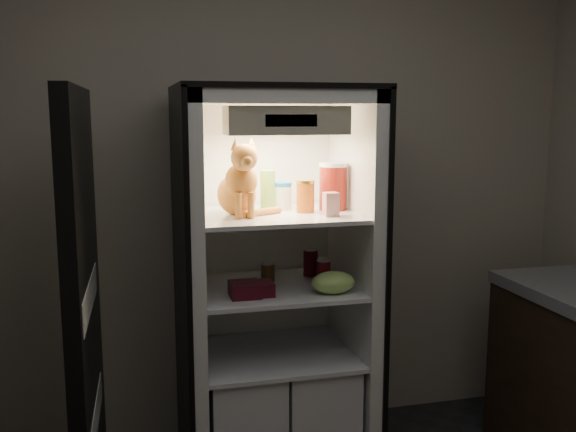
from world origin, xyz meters
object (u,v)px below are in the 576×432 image
object	(u,v)px
refrigerator	(273,312)
berry_box_right	(259,289)
mayo_tub	(282,196)
cream_carton	(331,204)
soda_can_a	(311,262)
condiment_jar	(268,271)
salsa_jar	(305,196)
soda_can_b	(324,269)
parmesan_shaker	(268,190)
tabby_cat	(239,186)
berry_box_left	(245,289)
pepper_jar	(333,186)
soda_can_c	(323,273)
grape_bag	(333,282)

from	to	relation	value
refrigerator	berry_box_right	world-z (taller)	refrigerator
mayo_tub	cream_carton	xyz separation A→B (m)	(0.17, -0.25, -0.01)
soda_can_a	condiment_jar	xyz separation A→B (m)	(-0.23, -0.05, -0.02)
salsa_jar	soda_can_b	xyz separation A→B (m)	(0.11, 0.06, -0.37)
cream_carton	soda_can_b	xyz separation A→B (m)	(0.03, 0.19, -0.35)
parmesan_shaker	cream_carton	size ratio (longest dim) A/B	1.79
tabby_cat	berry_box_left	world-z (taller)	tabby_cat
pepper_jar	soda_can_b	distance (m)	0.41
mayo_tub	soda_can_c	xyz separation A→B (m)	(0.16, -0.15, -0.35)
tabby_cat	parmesan_shaker	xyz separation A→B (m)	(0.16, 0.12, -0.04)
tabby_cat	condiment_jar	world-z (taller)	tabby_cat
salsa_jar	soda_can_a	bearing A→B (deg)	64.98
grape_bag	soda_can_b	bearing A→B (deg)	83.35
pepper_jar	soda_can_c	bearing A→B (deg)	-130.67
soda_can_c	condiment_jar	distance (m)	0.28
grape_bag	berry_box_right	world-z (taller)	grape_bag
parmesan_shaker	soda_can_b	size ratio (longest dim) A/B	1.73
soda_can_b	berry_box_left	bearing A→B (deg)	-156.07
tabby_cat	grape_bag	xyz separation A→B (m)	(0.40, -0.16, -0.43)
refrigerator	tabby_cat	xyz separation A→B (m)	(-0.17, -0.09, 0.63)
tabby_cat	mayo_tub	bearing A→B (deg)	25.61
salsa_jar	soda_can_a	world-z (taller)	salsa_jar
mayo_tub	soda_can_b	xyz separation A→B (m)	(0.20, -0.06, -0.36)
salsa_jar	condiment_jar	world-z (taller)	salsa_jar
soda_can_a	berry_box_right	bearing A→B (deg)	-138.99
berry_box_left	parmesan_shaker	bearing A→B (deg)	56.08
condiment_jar	grape_bag	world-z (taller)	grape_bag
refrigerator	soda_can_a	world-z (taller)	refrigerator
mayo_tub	berry_box_right	size ratio (longest dim) A/B	1.08
soda_can_a	condiment_jar	bearing A→B (deg)	-168.34
soda_can_a	refrigerator	bearing A→B (deg)	-159.60
cream_carton	refrigerator	bearing A→B (deg)	136.19
refrigerator	cream_carton	bearing A→B (deg)	-43.81
parmesan_shaker	berry_box_right	distance (m)	0.48
salsa_jar	berry_box_right	world-z (taller)	salsa_jar
tabby_cat	soda_can_c	bearing A→B (deg)	-7.08
tabby_cat	soda_can_b	world-z (taller)	tabby_cat
soda_can_c	parmesan_shaker	bearing A→B (deg)	148.65
salsa_jar	berry_box_left	bearing A→B (deg)	-157.39
mayo_tub	soda_can_a	distance (m)	0.38
refrigerator	pepper_jar	distance (m)	0.68
condiment_jar	berry_box_right	bearing A→B (deg)	-111.38
tabby_cat	soda_can_a	size ratio (longest dim) A/B	2.64
berry_box_left	refrigerator	bearing A→B (deg)	50.17
soda_can_c	soda_can_a	bearing A→B (deg)	92.03
tabby_cat	parmesan_shaker	world-z (taller)	tabby_cat
refrigerator	berry_box_left	bearing A→B (deg)	-129.83
parmesan_shaker	salsa_jar	world-z (taller)	parmesan_shaker
grape_bag	berry_box_right	bearing A→B (deg)	171.43
condiment_jar	berry_box_left	world-z (taller)	condiment_jar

